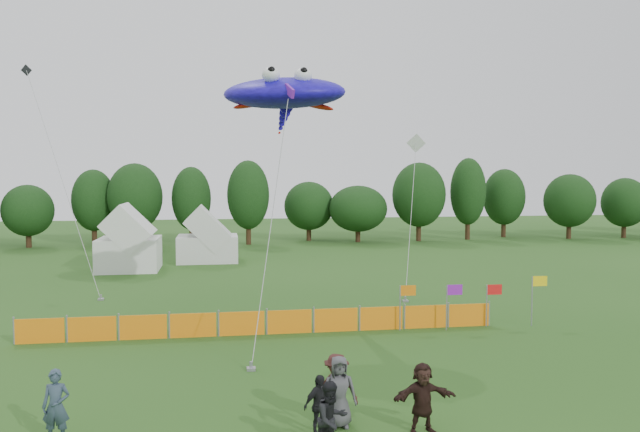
{
  "coord_description": "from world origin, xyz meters",
  "views": [
    {
      "loc": [
        -3.57,
        -16.48,
        6.69
      ],
      "look_at": [
        0.0,
        6.0,
        5.2
      ],
      "focal_mm": 35.0,
      "sensor_mm": 36.0,
      "label": 1
    }
  ],
  "objects": [
    {
      "name": "flag_row",
      "position": [
        7.21,
        9.09,
        1.37
      ],
      "size": [
        6.73,
        0.45,
        2.23
      ],
      "color": "gray",
      "rests_on": "ground"
    },
    {
      "name": "spectator_b",
      "position": [
        -1.05,
        -2.33,
        0.92
      ],
      "size": [
        1.11,
        1.02,
        1.83
      ],
      "primitive_type": "imported",
      "rotation": [
        0.0,
        0.0,
        0.47
      ],
      "color": "black",
      "rests_on": "ground"
    },
    {
      "name": "ground",
      "position": [
        0.0,
        0.0,
        0.0
      ],
      "size": [
        160.0,
        160.0,
        0.0
      ],
      "primitive_type": "plane",
      "color": "#234C16",
      "rests_on": "ground"
    },
    {
      "name": "spectator_d",
      "position": [
        -1.14,
        -1.02,
        0.79
      ],
      "size": [
        1.0,
        0.77,
        1.58
      ],
      "primitive_type": "imported",
      "rotation": [
        0.0,
        0.0,
        0.48
      ],
      "color": "black",
      "rests_on": "ground"
    },
    {
      "name": "treeline",
      "position": [
        1.61,
        44.93,
        4.18
      ],
      "size": [
        104.57,
        8.78,
        8.36
      ],
      "color": "#382314",
      "rests_on": "ground"
    },
    {
      "name": "tent_right",
      "position": [
        -4.65,
        32.43,
        1.67
      ],
      "size": [
        4.68,
        3.75,
        3.3
      ],
      "color": "silver",
      "rests_on": "ground"
    },
    {
      "name": "spectator_a",
      "position": [
        -7.7,
        -0.45,
        0.93
      ],
      "size": [
        0.71,
        0.5,
        1.86
      ],
      "primitive_type": "imported",
      "rotation": [
        0.0,
        0.0,
        -0.08
      ],
      "color": "#304151",
      "rests_on": "ground"
    },
    {
      "name": "spectator_e",
      "position": [
        -0.53,
        -0.56,
        0.95
      ],
      "size": [
        0.95,
        0.64,
        1.9
      ],
      "primitive_type": "imported",
      "rotation": [
        0.0,
        0.0,
        -0.04
      ],
      "color": "#454449",
      "rests_on": "ground"
    },
    {
      "name": "spectator_f",
      "position": [
        1.55,
        -1.25,
        0.92
      ],
      "size": [
        1.73,
        0.65,
        1.83
      ],
      "primitive_type": "imported",
      "rotation": [
        0.0,
        0.0,
        0.07
      ],
      "color": "black",
      "rests_on": "ground"
    },
    {
      "name": "small_kite_dark",
      "position": [
        -13.3,
        23.14,
        7.29
      ],
      "size": [
        6.7,
        9.87,
        13.99
      ],
      "color": "black",
      "rests_on": "ground"
    },
    {
      "name": "spectator_c",
      "position": [
        -0.55,
        -0.3,
        0.94
      ],
      "size": [
        1.41,
        1.2,
        1.89
      ],
      "primitive_type": "imported",
      "rotation": [
        0.0,
        0.0,
        -0.5
      ],
      "color": "#381A16",
      "rests_on": "ground"
    },
    {
      "name": "tent_left",
      "position": [
        -10.02,
        28.79,
        1.89
      ],
      "size": [
        4.23,
        4.23,
        3.74
      ],
      "color": "white",
      "rests_on": "ground"
    },
    {
      "name": "small_kite_white",
      "position": [
        8.75,
        22.4,
        6.54
      ],
      "size": [
        4.55,
        10.42,
        9.57
      ],
      "color": "silver",
      "rests_on": "ground"
    },
    {
      "name": "stingray_kite",
      "position": [
        -0.78,
        11.17,
        10.23
      ],
      "size": [
        6.45,
        13.47,
        11.23
      ],
      "color": "#200FD5",
      "rests_on": "ground"
    },
    {
      "name": "barrier_fence",
      "position": [
        -1.78,
        9.41,
        0.5
      ],
      "size": [
        19.9,
        0.06,
        1.0
      ],
      "color": "orange",
      "rests_on": "ground"
    }
  ]
}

